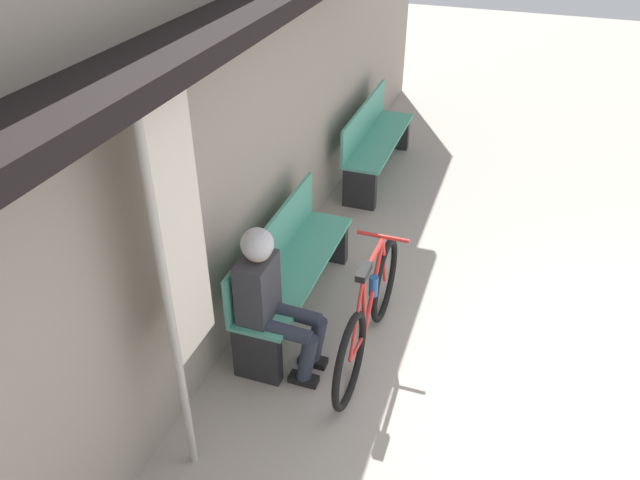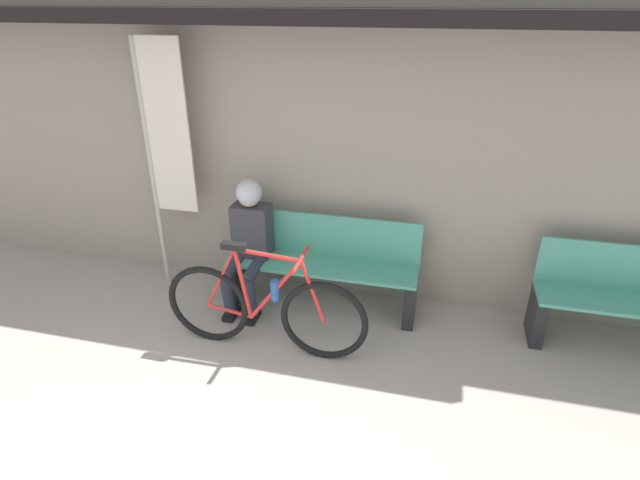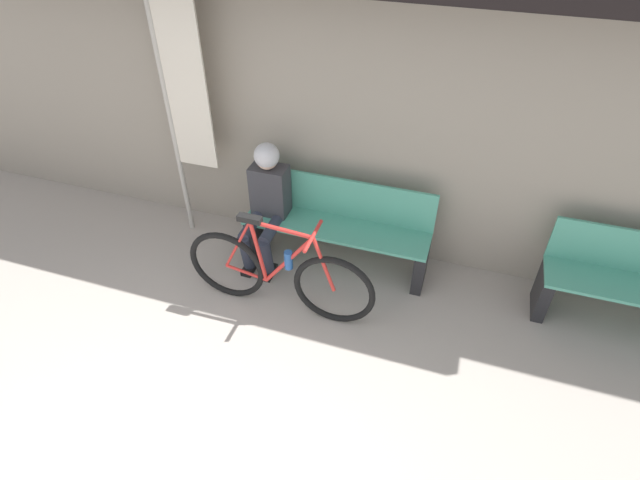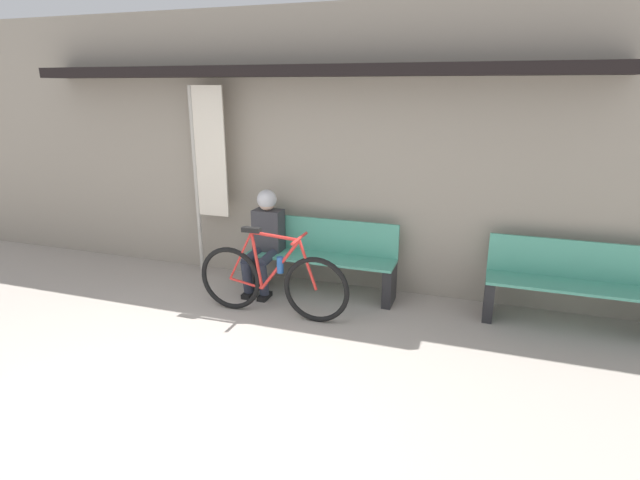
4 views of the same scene
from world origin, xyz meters
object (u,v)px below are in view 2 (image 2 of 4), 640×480
object	(u,v)px
banner_pole	(163,143)
park_bench_near	(322,266)
bicycle	(264,309)
person_seated	(249,236)

from	to	relation	value
banner_pole	park_bench_near	bearing A→B (deg)	-1.50
park_bench_near	bicycle	size ratio (longest dim) A/B	1.03
park_bench_near	banner_pole	size ratio (longest dim) A/B	0.74
bicycle	park_bench_near	bearing A→B (deg)	68.39
person_seated	park_bench_near	bearing A→B (deg)	9.52
bicycle	person_seated	size ratio (longest dim) A/B	1.41
park_bench_near	bicycle	world-z (taller)	bicycle
park_bench_near	person_seated	distance (m)	0.72
banner_pole	bicycle	bearing A→B (deg)	-33.55
park_bench_near	person_seated	size ratio (longest dim) A/B	1.45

